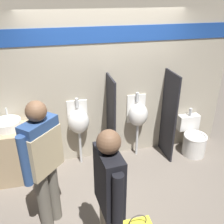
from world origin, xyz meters
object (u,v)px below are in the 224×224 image
object	(u,v)px
sink_basin	(7,124)
cell_phone	(25,131)
urinal_far	(138,115)
toilet	(193,139)
urinal_near_counter	(79,122)
person_in_vest	(43,159)
person_with_lanyard	(109,197)

from	to	relation	value
sink_basin	cell_phone	xyz separation A→B (m)	(0.25, -0.16, -0.06)
urinal_far	toilet	bearing A→B (deg)	-11.13
cell_phone	urinal_near_counter	xyz separation A→B (m)	(0.81, 0.24, -0.07)
urinal_near_counter	urinal_far	size ratio (longest dim) A/B	1.00
toilet	cell_phone	bearing A→B (deg)	-179.13
urinal_near_counter	person_in_vest	xyz separation A→B (m)	(-0.54, -1.16, 0.19)
sink_basin	urinal_near_counter	xyz separation A→B (m)	(1.06, 0.09, -0.13)
person_in_vest	toilet	bearing A→B (deg)	-26.85
sink_basin	cell_phone	bearing A→B (deg)	-32.08
toilet	person_in_vest	size ratio (longest dim) A/B	0.47
sink_basin	person_in_vest	size ratio (longest dim) A/B	0.24
sink_basin	urinal_far	distance (m)	2.09
sink_basin	person_with_lanyard	xyz separation A→B (m)	(1.14, -1.76, -0.02)
urinal_near_counter	toilet	bearing A→B (deg)	-5.62
person_in_vest	person_with_lanyard	world-z (taller)	person_in_vest
cell_phone	urinal_near_counter	size ratio (longest dim) A/B	0.12
sink_basin	cell_phone	size ratio (longest dim) A/B	2.90
sink_basin	person_with_lanyard	distance (m)	2.09
urinal_near_counter	person_in_vest	world-z (taller)	person_in_vest
urinal_near_counter	toilet	xyz separation A→B (m)	(2.04, -0.20, -0.53)
urinal_near_counter	toilet	size ratio (longest dim) A/B	1.48
sink_basin	urinal_far	xyz separation A→B (m)	(2.08, 0.09, -0.13)
cell_phone	toilet	bearing A→B (deg)	0.87
toilet	sink_basin	bearing A→B (deg)	177.89
toilet	urinal_far	bearing A→B (deg)	168.87
person_with_lanyard	toilet	bearing A→B (deg)	-55.23
urinal_near_counter	cell_phone	bearing A→B (deg)	-163.24
urinal_near_counter	toilet	distance (m)	2.12
toilet	person_in_vest	xyz separation A→B (m)	(-2.58, -0.96, 0.73)
cell_phone	urinal_near_counter	distance (m)	0.85
person_in_vest	person_with_lanyard	xyz separation A→B (m)	(0.61, -0.68, -0.08)
sink_basin	person_with_lanyard	size ratio (longest dim) A/B	0.24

